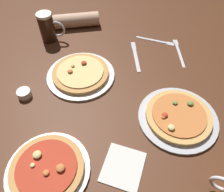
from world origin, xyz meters
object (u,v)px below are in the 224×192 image
pizza_plate_side (48,169)px  napkin_folded (123,167)px  diner_arm (71,21)px  fork_left (156,41)px  pizza_plate_near (178,117)px  beer_mug_dark (48,27)px  knife_right (136,56)px  ramekin_butter (24,94)px  fork_spare (179,52)px  pizza_plate_far (81,74)px

pizza_plate_side → napkin_folded: (0.26, 0.01, -0.01)m
pizza_plate_side → diner_arm: size_ratio=0.93×
pizza_plate_side → fork_left: bearing=56.6°
pizza_plate_side → diner_arm: diner_arm is taller
pizza_plate_near → beer_mug_dark: size_ratio=2.04×
pizza_plate_near → knife_right: size_ratio=1.35×
ramekin_butter → fork_spare: (0.75, 0.29, -0.01)m
knife_right → fork_spare: 0.24m
beer_mug_dark → diner_arm: 0.17m
ramekin_butter → fork_spare: ramekin_butter is taller
pizza_plate_far → napkin_folded: 0.49m
beer_mug_dark → napkin_folded: 0.84m
pizza_plate_far → fork_left: size_ratio=1.53×
diner_arm → pizza_plate_near: bearing=-53.7°
pizza_plate_side → fork_spare: (0.59, 0.63, -0.01)m
fork_left → ramekin_butter: bearing=-148.7°
ramekin_butter → napkin_folded: 0.53m
pizza_plate_near → pizza_plate_far: size_ratio=1.00×
napkin_folded → fork_spare: (0.33, 0.62, -0.00)m
fork_spare → napkin_folded: bearing=-118.0°
pizza_plate_near → napkin_folded: (-0.23, -0.20, -0.01)m
pizza_plate_far → diner_arm: bearing=101.3°
pizza_plate_side → napkin_folded: 0.26m
beer_mug_dark → fork_left: (0.59, -0.03, -0.08)m
pizza_plate_near → napkin_folded: size_ratio=2.14×
napkin_folded → fork_left: 0.76m
ramekin_butter → napkin_folded: size_ratio=0.40×
beer_mug_dark → ramekin_butter: bearing=-96.5°
pizza_plate_near → pizza_plate_side: (-0.49, -0.21, 0.00)m
beer_mug_dark → fork_spare: size_ratio=0.69×
pizza_plate_side → knife_right: (0.36, 0.60, -0.01)m
ramekin_butter → knife_right: bearing=27.0°
beer_mug_dark → pizza_plate_far: bearing=-57.0°
pizza_plate_far → fork_spare: size_ratio=1.41×
beer_mug_dark → fork_left: 0.60m
pizza_plate_far → ramekin_butter: bearing=-153.2°
ramekin_butter → pizza_plate_side: bearing=-65.0°
pizza_plate_far → fork_left: pizza_plate_far is taller
beer_mug_dark → fork_left: bearing=-2.5°
ramekin_butter → fork_spare: 0.80m
fork_left → knife_right: same height
napkin_folded → fork_spare: size_ratio=0.66×
pizza_plate_near → knife_right: (-0.14, 0.40, -0.01)m
fork_left → napkin_folded: bearing=-107.2°
fork_left → fork_spare: bearing=-43.2°
ramekin_butter → knife_right: 0.58m
ramekin_butter → knife_right: ramekin_butter is taller
pizza_plate_near → ramekin_butter: size_ratio=5.42×
pizza_plate_near → ramekin_butter: (-0.65, 0.13, 0.00)m
knife_right → beer_mug_dark: bearing=161.8°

